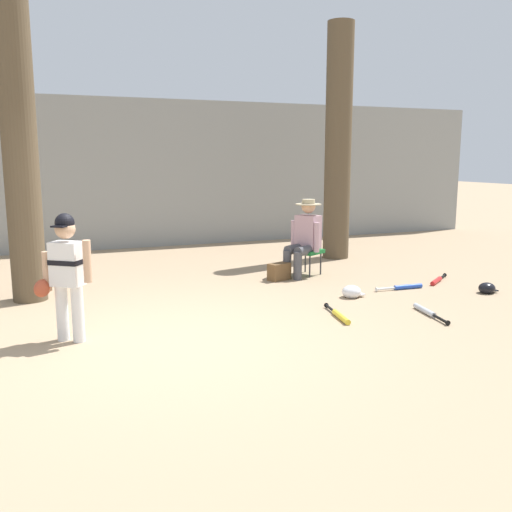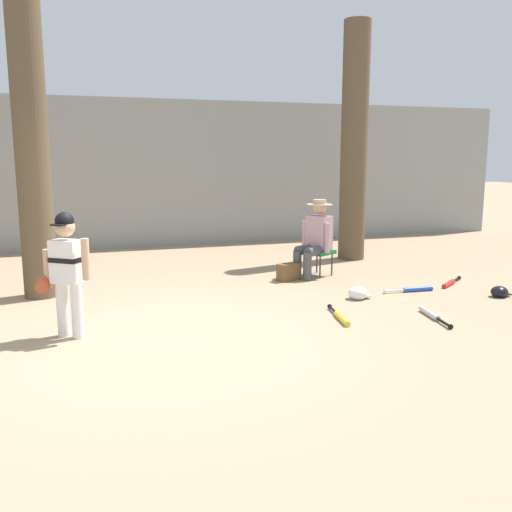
{
  "view_description": "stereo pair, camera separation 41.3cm",
  "coord_description": "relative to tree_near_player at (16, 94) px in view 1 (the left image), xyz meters",
  "views": [
    {
      "loc": [
        -1.18,
        -5.31,
        1.84
      ],
      "look_at": [
        1.1,
        0.42,
        0.75
      ],
      "focal_mm": 39.13,
      "sensor_mm": 36.0,
      "label": 1
    },
    {
      "loc": [
        -0.8,
        -5.45,
        1.84
      ],
      "look_at": [
        1.1,
        0.42,
        0.75
      ],
      "focal_mm": 39.13,
      "sensor_mm": 36.0,
      "label": 2
    }
  ],
  "objects": [
    {
      "name": "bat_aluminum_silver",
      "position": [
        4.38,
        -2.48,
        -2.58
      ],
      "size": [
        0.2,
        0.77,
        0.07
      ],
      "color": "#B7BCC6",
      "rests_on": "ground"
    },
    {
      "name": "tree_behind_spectator",
      "position": [
        5.29,
        1.29,
        -0.81
      ],
      "size": [
        0.74,
        0.74,
        4.33
      ],
      "color": "brown",
      "rests_on": "ground"
    },
    {
      "name": "bat_red_barrel",
      "position": [
        5.65,
        -1.14,
        -2.58
      ],
      "size": [
        0.63,
        0.48,
        0.07
      ],
      "color": "red",
      "rests_on": "ground"
    },
    {
      "name": "bat_blue_youth",
      "position": [
        4.92,
        -1.32,
        -2.58
      ],
      "size": [
        0.74,
        0.1,
        0.07
      ],
      "color": "#2347AD",
      "rests_on": "ground"
    },
    {
      "name": "young_ballplayer",
      "position": [
        0.37,
        -1.94,
        -1.87
      ],
      "size": [
        0.59,
        0.4,
        1.31
      ],
      "color": "white",
      "rests_on": "ground"
    },
    {
      "name": "batting_helmet_white",
      "position": [
        3.98,
        -1.45,
        -2.53
      ],
      "size": [
        0.31,
        0.24,
        0.18
      ],
      "color": "silver",
      "rests_on": "ground"
    },
    {
      "name": "seated_spectator",
      "position": [
        4.01,
        0.04,
        -1.97
      ],
      "size": [
        0.67,
        0.56,
        1.2
      ],
      "color": "#47474C",
      "rests_on": "ground"
    },
    {
      "name": "folding_stool",
      "position": [
        4.1,
        0.08,
        -2.25
      ],
      "size": [
        0.54,
        0.54,
        0.41
      ],
      "color": "#196B2D",
      "rests_on": "ground"
    },
    {
      "name": "bat_yellow_trainer",
      "position": [
        3.33,
        -2.24,
        -2.58
      ],
      "size": [
        0.2,
        0.76,
        0.07
      ],
      "color": "yellow",
      "rests_on": "ground"
    },
    {
      "name": "handbag_beside_stool",
      "position": [
        3.52,
        -0.11,
        -2.48
      ],
      "size": [
        0.38,
        0.28,
        0.26
      ],
      "primitive_type": "cube",
      "rotation": [
        0.0,
        0.0,
        0.33
      ],
      "color": "brown",
      "rests_on": "ground"
    },
    {
      "name": "ground_plane",
      "position": [
        1.3,
        -2.38,
        -2.61
      ],
      "size": [
        60.0,
        60.0,
        0.0
      ],
      "primitive_type": "plane",
      "color": "#9E8466"
    },
    {
      "name": "tree_near_player",
      "position": [
        0.0,
        0.0,
        0.0
      ],
      "size": [
        0.68,
        0.68,
        5.93
      ],
      "color": "brown",
      "rests_on": "ground"
    },
    {
      "name": "concrete_back_wall",
      "position": [
        1.3,
        3.98,
        -1.1
      ],
      "size": [
        18.0,
        0.36,
        3.02
      ],
      "primitive_type": "cube",
      "color": "gray",
      "rests_on": "ground"
    },
    {
      "name": "batting_helmet_black",
      "position": [
        5.84,
        -1.93,
        -2.54
      ],
      "size": [
        0.28,
        0.21,
        0.16
      ],
      "color": "black",
      "rests_on": "ground"
    }
  ]
}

